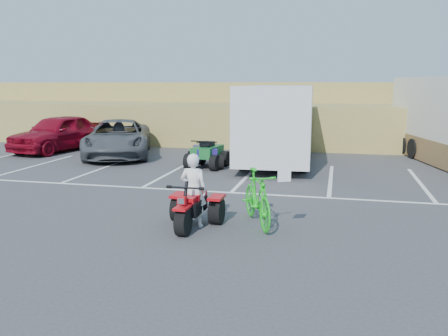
% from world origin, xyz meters
% --- Properties ---
extents(ground, '(100.00, 100.00, 0.00)m').
position_xyz_m(ground, '(0.00, 0.00, 0.00)').
color(ground, '#3B3B3E').
rests_on(ground, ground).
extents(parking_stripes, '(28.00, 5.16, 0.01)m').
position_xyz_m(parking_stripes, '(0.87, 4.07, 0.00)').
color(parking_stripes, white).
rests_on(parking_stripes, ground).
extents(grass_embankment, '(40.00, 8.50, 3.10)m').
position_xyz_m(grass_embankment, '(0.00, 15.48, 1.42)').
color(grass_embankment, olive).
rests_on(grass_embankment, ground).
extents(red_trike_atv, '(1.18, 1.56, 1.00)m').
position_xyz_m(red_trike_atv, '(-0.09, -1.03, 0.00)').
color(red_trike_atv, '#BC0A11').
rests_on(red_trike_atv, ground).
extents(rider, '(0.59, 0.39, 1.59)m').
position_xyz_m(rider, '(-0.08, -0.88, 0.79)').
color(rider, white).
rests_on(rider, ground).
extents(green_dirt_bike, '(1.35, 2.06, 1.20)m').
position_xyz_m(green_dirt_bike, '(1.22, -0.45, 0.60)').
color(green_dirt_bike, '#14BF19').
rests_on(green_dirt_bike, ground).
extents(grey_pickup, '(4.34, 6.05, 1.53)m').
position_xyz_m(grey_pickup, '(-6.12, 7.93, 0.76)').
color(grey_pickup, '#45484C').
rests_on(grey_pickup, ground).
extents(red_car, '(2.81, 5.13, 1.65)m').
position_xyz_m(red_car, '(-9.49, 8.77, 0.83)').
color(red_car, maroon).
rests_on(red_car, ground).
extents(cargo_trailer, '(2.85, 6.45, 2.96)m').
position_xyz_m(cargo_trailer, '(0.63, 7.56, 1.60)').
color(cargo_trailer, silver).
rests_on(cargo_trailer, ground).
extents(quad_atv_blue, '(1.67, 1.89, 1.02)m').
position_xyz_m(quad_atv_blue, '(-1.83, 6.19, 0.00)').
color(quad_atv_blue, navy).
rests_on(quad_atv_blue, ground).
extents(quad_atv_green, '(1.40, 1.76, 1.07)m').
position_xyz_m(quad_atv_green, '(-1.73, 6.15, 0.00)').
color(quad_atv_green, '#155E26').
rests_on(quad_atv_green, ground).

